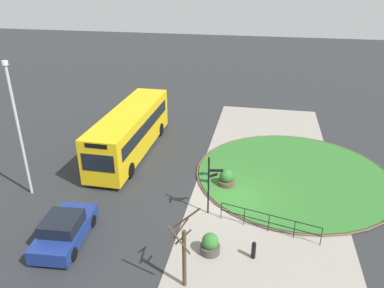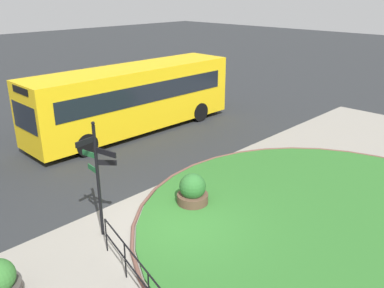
{
  "view_description": "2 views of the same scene",
  "coord_description": "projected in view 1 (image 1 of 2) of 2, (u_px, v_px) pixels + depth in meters",
  "views": [
    {
      "loc": [
        -18.67,
        -1.1,
        12.03
      ],
      "look_at": [
        2.39,
        3.04,
        2.09
      ],
      "focal_mm": 35.19,
      "sensor_mm": 36.0,
      "label": 1
    },
    {
      "loc": [
        -7.16,
        -7.45,
        6.61
      ],
      "look_at": [
        2.22,
        1.67,
        1.61
      ],
      "focal_mm": 37.86,
      "sensor_mm": 36.0,
      "label": 2
    }
  ],
  "objects": [
    {
      "name": "sidewalk_paving",
      "position": [
        265.0,
        201.0,
        21.57
      ],
      "size": [
        32.0,
        8.55,
        0.02
      ],
      "primitive_type": "cube",
      "color": "gray",
      "rests_on": "ground"
    },
    {
      "name": "planter_kerbside",
      "position": [
        226.0,
        179.0,
        22.87
      ],
      "size": [
        1.02,
        1.02,
        1.11
      ],
      "color": "brown",
      "rests_on": "ground"
    },
    {
      "name": "lamppost_tall",
      "position": [
        18.0,
        127.0,
        20.58
      ],
      "size": [
        0.32,
        0.32,
        7.86
      ],
      "color": "#B7B7BC",
      "rests_on": "ground"
    },
    {
      "name": "railing_grass_edge",
      "position": [
        269.0,
        221.0,
        18.78
      ],
      "size": [
        1.25,
        4.98,
        1.02
      ],
      "rotation": [
        0.0,
        0.0,
        4.47
      ],
      "color": "black",
      "rests_on": "ground"
    },
    {
      "name": "car_near_lane",
      "position": [
        64.0,
        230.0,
        18.09
      ],
      "size": [
        4.17,
        2.21,
        1.44
      ],
      "rotation": [
        0.0,
        0.0,
        0.08
      ],
      "color": "navy",
      "rests_on": "ground"
    },
    {
      "name": "grass_kerb_ring",
      "position": [
        293.0,
        174.0,
        24.27
      ],
      "size": [
        12.52,
        12.52,
        0.11
      ],
      "primitive_type": "torus",
      "color": "brown",
      "rests_on": "ground"
    },
    {
      "name": "ground",
      "position": [
        235.0,
        198.0,
        21.87
      ],
      "size": [
        120.0,
        120.0,
        0.0
      ],
      "primitive_type": "plane",
      "color": "#282B2D"
    },
    {
      "name": "planter_near_signpost",
      "position": [
        210.0,
        245.0,
        17.42
      ],
      "size": [
        0.93,
        0.93,
        1.06
      ],
      "color": "#47423D",
      "rests_on": "ground"
    },
    {
      "name": "street_tree_bare",
      "position": [
        184.0,
        252.0,
        15.11
      ],
      "size": [
        1.26,
        1.21,
        3.6
      ],
      "color": "#423323",
      "rests_on": "ground"
    },
    {
      "name": "grass_island",
      "position": [
        293.0,
        174.0,
        24.27
      ],
      "size": [
        12.21,
        12.21,
        0.1
      ],
      "primitive_type": "cylinder",
      "color": "#2D6B28",
      "rests_on": "ground"
    },
    {
      "name": "signpost_directional",
      "position": [
        209.0,
        182.0,
        19.65
      ],
      "size": [
        0.99,
        1.25,
        3.43
      ],
      "color": "black",
      "rests_on": "ground"
    },
    {
      "name": "bus_yellow",
      "position": [
        130.0,
        131.0,
        26.61
      ],
      "size": [
        10.82,
        2.66,
        3.19
      ],
      "rotation": [
        0.0,
        0.0,
        3.13
      ],
      "color": "yellow",
      "rests_on": "ground"
    },
    {
      "name": "bollard_foreground",
      "position": [
        254.0,
        250.0,
        17.1
      ],
      "size": [
        0.21,
        0.21,
        0.91
      ],
      "color": "black",
      "rests_on": "ground"
    }
  ]
}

